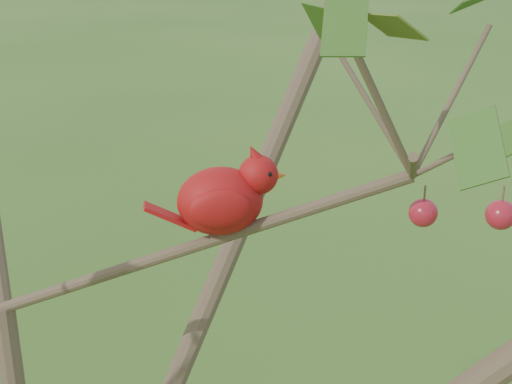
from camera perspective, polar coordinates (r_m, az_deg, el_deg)
crabapple_tree at (r=0.98m, az=-19.56°, el=-3.73°), size 2.35×2.05×2.95m
cardinal at (r=0.98m, az=-2.50°, el=-0.42°), size 0.20×0.12×0.14m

